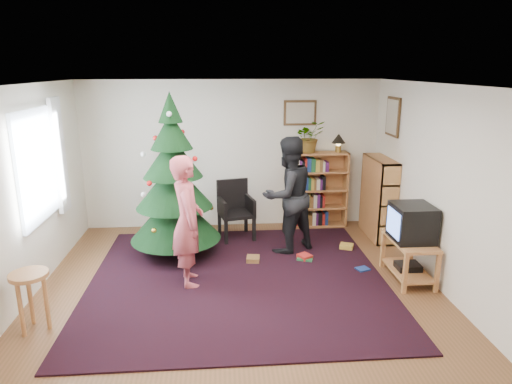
{
  "coord_description": "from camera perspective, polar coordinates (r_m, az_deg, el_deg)",
  "views": [
    {
      "loc": [
        -0.2,
        -5.14,
        2.69
      ],
      "look_at": [
        0.26,
        0.62,
        1.1
      ],
      "focal_mm": 32.0,
      "sensor_mm": 36.0,
      "label": 1
    }
  ],
  "objects": [
    {
      "name": "floor",
      "position": [
        5.81,
        -2.15,
        -12.24
      ],
      "size": [
        5.0,
        5.0,
        0.0
      ],
      "primitive_type": "plane",
      "color": "brown",
      "rests_on": "ground"
    },
    {
      "name": "ceiling",
      "position": [
        5.15,
        -2.43,
        13.24
      ],
      "size": [
        5.0,
        5.0,
        0.0
      ],
      "primitive_type": "plane",
      "rotation": [
        3.14,
        0.0,
        0.0
      ],
      "color": "white",
      "rests_on": "wall_back"
    },
    {
      "name": "wall_back",
      "position": [
        7.78,
        -3.04,
        4.67
      ],
      "size": [
        5.0,
        0.02,
        2.5
      ],
      "primitive_type": "cube",
      "color": "silver",
      "rests_on": "floor"
    },
    {
      "name": "wall_front",
      "position": [
        3.02,
        -0.29,
        -13.11
      ],
      "size": [
        5.0,
        0.02,
        2.5
      ],
      "primitive_type": "cube",
      "color": "silver",
      "rests_on": "floor"
    },
    {
      "name": "wall_left",
      "position": [
        5.82,
        -27.71,
        -0.77
      ],
      "size": [
        0.02,
        5.0,
        2.5
      ],
      "primitive_type": "cube",
      "color": "silver",
      "rests_on": "floor"
    },
    {
      "name": "wall_right",
      "position": [
        5.98,
        22.39,
        0.26
      ],
      "size": [
        0.02,
        5.0,
        2.5
      ],
      "primitive_type": "cube",
      "color": "silver",
      "rests_on": "floor"
    },
    {
      "name": "rug",
      "position": [
        6.07,
        -2.28,
        -10.85
      ],
      "size": [
        3.8,
        3.6,
        0.02
      ],
      "primitive_type": "cube",
      "color": "black",
      "rests_on": "floor"
    },
    {
      "name": "window_pane",
      "position": [
        6.29,
        -25.68,
        2.93
      ],
      "size": [
        0.04,
        1.2,
        1.4
      ],
      "primitive_type": "cube",
      "color": "silver",
      "rests_on": "wall_left"
    },
    {
      "name": "curtain",
      "position": [
        6.92,
        -23.36,
        4.2
      ],
      "size": [
        0.06,
        0.35,
        1.6
      ],
      "primitive_type": "cube",
      "color": "silver",
      "rests_on": "wall_left"
    },
    {
      "name": "picture_back",
      "position": [
        7.77,
        5.52,
        9.82
      ],
      "size": [
        0.55,
        0.03,
        0.42
      ],
      "color": "#4C3319",
      "rests_on": "wall_back"
    },
    {
      "name": "picture_right",
      "position": [
        7.43,
        16.75,
        9.0
      ],
      "size": [
        0.03,
        0.5,
        0.6
      ],
      "color": "#4C3319",
      "rests_on": "wall_right"
    },
    {
      "name": "christmas_tree",
      "position": [
        6.63,
        -10.22,
        0.26
      ],
      "size": [
        1.31,
        1.31,
        2.38
      ],
      "rotation": [
        0.0,
        0.0,
        -0.01
      ],
      "color": "#3F2816",
      "rests_on": "rug"
    },
    {
      "name": "bookshelf_back",
      "position": [
        7.94,
        7.9,
        0.42
      ],
      "size": [
        0.95,
        0.3,
        1.3
      ],
      "color": "#B87E41",
      "rests_on": "floor"
    },
    {
      "name": "bookshelf_right",
      "position": [
        7.62,
        15.06,
        -0.59
      ],
      "size": [
        0.3,
        0.95,
        1.3
      ],
      "rotation": [
        0.0,
        0.0,
        1.57
      ],
      "color": "#B87E41",
      "rests_on": "floor"
    },
    {
      "name": "tv_stand",
      "position": [
        6.29,
        18.57,
        -7.59
      ],
      "size": [
        0.47,
        0.84,
        0.55
      ],
      "color": "#B87E41",
      "rests_on": "floor"
    },
    {
      "name": "crt_tv",
      "position": [
        6.13,
        18.91,
        -3.62
      ],
      "size": [
        0.49,
        0.53,
        0.46
      ],
      "color": "black",
      "rests_on": "tv_stand"
    },
    {
      "name": "armchair",
      "position": [
        7.38,
        -2.52,
        -1.88
      ],
      "size": [
        0.62,
        0.62,
        0.94
      ],
      "rotation": [
        0.0,
        0.0,
        0.23
      ],
      "color": "black",
      "rests_on": "rug"
    },
    {
      "name": "stool",
      "position": [
        5.35,
        -26.39,
        -10.49
      ],
      "size": [
        0.39,
        0.39,
        0.65
      ],
      "color": "#B87E41",
      "rests_on": "floor"
    },
    {
      "name": "person_standing",
      "position": [
        5.74,
        -8.56,
        -3.65
      ],
      "size": [
        0.5,
        0.67,
        1.67
      ],
      "primitive_type": "imported",
      "rotation": [
        0.0,
        0.0,
        1.75
      ],
      "color": "#B0464D",
      "rests_on": "rug"
    },
    {
      "name": "person_by_chair",
      "position": [
        6.72,
        4.0,
        -0.41
      ],
      "size": [
        1.06,
        0.99,
        1.74
      ],
      "primitive_type": "imported",
      "rotation": [
        0.0,
        0.0,
        3.66
      ],
      "color": "black",
      "rests_on": "rug"
    },
    {
      "name": "potted_plant",
      "position": [
        7.71,
        6.68,
        6.89
      ],
      "size": [
        0.57,
        0.52,
        0.54
      ],
      "primitive_type": "imported",
      "rotation": [
        0.0,
        0.0,
        0.25
      ],
      "color": "gray",
      "rests_on": "bookshelf_back"
    },
    {
      "name": "table_lamp",
      "position": [
        7.83,
        10.28,
        6.45
      ],
      "size": [
        0.23,
        0.23,
        0.31
      ],
      "color": "#A57F33",
      "rests_on": "bookshelf_back"
    },
    {
      "name": "floor_clutter",
      "position": [
        6.68,
        7.31,
        -8.15
      ],
      "size": [
        1.67,
        0.97,
        0.08
      ],
      "color": "#A51E19",
      "rests_on": "rug"
    }
  ]
}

